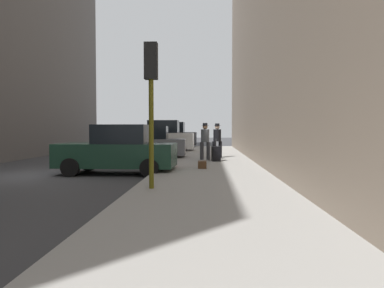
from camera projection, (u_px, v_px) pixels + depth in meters
The scene contains 12 objects.
ground_plane at pixel (41, 175), 13.20m from camera, with size 120.00×120.00×0.00m, color #38383A.
sidewalk at pixel (211, 174), 12.95m from camera, with size 4.00×40.00×0.15m, color gray.
parked_dark_green_sedan at pixel (118, 151), 13.54m from camera, with size 4.25×2.16×1.79m.
parked_gray_coupe at pixel (147, 144), 19.87m from camera, with size 4.26×2.17×1.79m.
parked_white_van at pixel (161, 138), 26.25m from camera, with size 4.63×2.13×2.25m.
parked_black_suv at pixel (171, 136), 32.61m from camera, with size 4.65×2.16×2.25m.
fire_hydrant at pixel (172, 157), 15.03m from camera, with size 0.42×0.22×0.70m.
traffic_light at pixel (151, 83), 9.22m from camera, with size 0.32×0.32×3.60m.
pedestrian_with_beanie at pixel (205, 139), 18.08m from camera, with size 0.53×0.47×1.78m.
pedestrian_with_fedora at pixel (217, 139), 19.41m from camera, with size 0.52×0.44×1.78m.
rolling_suitcase at pixel (216, 154), 17.36m from camera, with size 0.43×0.60×1.04m.
duffel_bag at pixel (202, 165), 14.09m from camera, with size 0.32×0.44×0.28m.
Camera 1 is at (5.90, -12.91, 1.62)m, focal length 35.00 mm.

